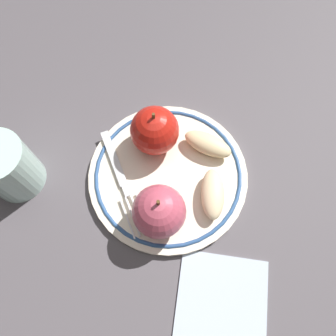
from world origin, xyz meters
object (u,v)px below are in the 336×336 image
(apple_slice_front, at_px, (208,144))
(napkin_folded, at_px, (222,302))
(apple_slice_back, at_px, (213,194))
(fork, at_px, (121,178))
(apple_second_whole, at_px, (159,211))
(drinking_glass, at_px, (7,167))
(plate, at_px, (168,175))
(apple_red_whole, at_px, (155,131))

(apple_slice_front, bearing_deg, napkin_folded, 119.78)
(apple_slice_back, bearing_deg, apple_slice_front, 4.19)
(apple_slice_front, xyz_separation_m, fork, (-0.13, -0.05, -0.01))
(apple_second_whole, distance_m, fork, 0.09)
(apple_slice_front, height_order, fork, apple_slice_front)
(apple_second_whole, height_order, napkin_folded, apple_second_whole)
(apple_slice_front, relative_size, napkin_folded, 0.62)
(drinking_glass, bearing_deg, apple_second_whole, -17.44)
(fork, bearing_deg, apple_slice_back, 55.73)
(drinking_glass, bearing_deg, fork, -2.04)
(plate, relative_size, fork, 1.41)
(apple_red_whole, relative_size, napkin_folded, 0.67)
(plate, bearing_deg, apple_second_whole, -100.30)
(apple_slice_back, distance_m, drinking_glass, 0.29)
(apple_second_whole, relative_size, apple_slice_back, 1.08)
(drinking_glass, xyz_separation_m, napkin_folded, (0.30, -0.18, -0.04))
(drinking_glass, bearing_deg, apple_slice_front, 8.63)
(apple_red_whole, distance_m, apple_slice_back, 0.12)
(plate, distance_m, napkin_folded, 0.19)
(apple_second_whole, xyz_separation_m, apple_slice_back, (0.08, 0.03, -0.02))
(apple_second_whole, distance_m, apple_slice_front, 0.13)
(napkin_folded, bearing_deg, apple_red_whole, 110.92)
(apple_red_whole, distance_m, apple_slice_front, 0.08)
(napkin_folded, bearing_deg, drinking_glass, 148.98)
(apple_second_whole, bearing_deg, apple_red_whole, 93.08)
(apple_red_whole, relative_size, fork, 0.48)
(fork, bearing_deg, apple_second_whole, 21.41)
(plate, height_order, apple_slice_back, apple_slice_back)
(apple_slice_front, bearing_deg, fork, 48.12)
(apple_slice_back, relative_size, drinking_glass, 0.83)
(fork, bearing_deg, apple_red_whole, 118.09)
(drinking_glass, relative_size, napkin_folded, 0.75)
(fork, relative_size, drinking_glass, 1.88)
(plate, height_order, apple_second_whole, apple_second_whole)
(apple_second_whole, xyz_separation_m, napkin_folded, (0.08, -0.11, -0.05))
(apple_slice_front, xyz_separation_m, apple_slice_back, (0.00, -0.08, 0.00))
(apple_red_whole, bearing_deg, apple_slice_back, -47.51)
(apple_slice_front, distance_m, apple_slice_back, 0.08)
(apple_red_whole, height_order, apple_slice_back, apple_red_whole)
(plate, bearing_deg, apple_red_whole, 109.84)
(drinking_glass, bearing_deg, apple_slice_back, -7.02)
(apple_red_whole, xyz_separation_m, fork, (-0.05, -0.06, -0.03))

